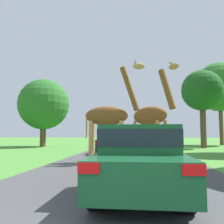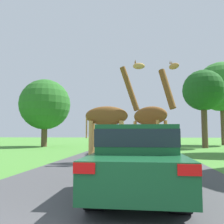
# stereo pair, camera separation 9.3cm
# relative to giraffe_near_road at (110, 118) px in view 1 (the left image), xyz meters

# --- Properties ---
(road) EXTENTS (6.68, 120.00, 0.00)m
(road) POSITION_rel_giraffe_near_road_xyz_m (0.76, 20.59, -2.05)
(road) COLOR #424244
(road) RESTS_ON ground
(giraffe_near_road) EXTENTS (2.82, 0.78, 4.80)m
(giraffe_near_road) POSITION_rel_giraffe_near_road_xyz_m (0.00, 0.00, 0.00)
(giraffe_near_road) COLOR tan
(giraffe_near_road) RESTS_ON ground
(giraffe_companion) EXTENTS (2.45, 2.38, 4.82)m
(giraffe_companion) POSITION_rel_giraffe_near_road_xyz_m (2.01, 1.32, 0.18)
(giraffe_companion) COLOR #B77F3D
(giraffe_companion) RESTS_ON ground
(car_lead_maroon) EXTENTS (1.77, 4.08, 1.49)m
(car_lead_maroon) POSITION_rel_giraffe_near_road_xyz_m (1.34, -5.56, -1.27)
(car_lead_maroon) COLOR #144C28
(car_lead_maroon) RESTS_ON ground
(car_queue_right) EXTENTS (1.75, 4.22, 1.28)m
(car_queue_right) POSITION_rel_giraffe_near_road_xyz_m (2.04, 12.93, -1.36)
(car_queue_right) COLOR gray
(car_queue_right) RESTS_ON ground
(car_queue_left) EXTENTS (1.92, 4.64, 1.48)m
(car_queue_left) POSITION_rel_giraffe_near_road_xyz_m (-0.29, 5.42, -1.27)
(car_queue_left) COLOR black
(car_queue_left) RESTS_ON ground
(car_far_ahead) EXTENTS (1.93, 4.79, 1.32)m
(car_far_ahead) POSITION_rel_giraffe_near_road_xyz_m (-0.62, 17.92, -1.34)
(car_far_ahead) COLOR navy
(car_far_ahead) RESTS_ON ground
(tree_centre_back) EXTENTS (5.17, 5.17, 6.91)m
(tree_centre_back) POSITION_rel_giraffe_near_road_xyz_m (-8.32, 12.35, 2.25)
(tree_centre_back) COLOR brown
(tree_centre_back) RESTS_ON ground
(tree_far_right) EXTENTS (5.73, 5.73, 9.65)m
(tree_far_right) POSITION_rel_giraffe_near_road_xyz_m (10.87, 17.58, 4.70)
(tree_far_right) COLOR brown
(tree_far_right) RESTS_ON ground
(tree_mid_field) EXTENTS (3.83, 3.83, 7.30)m
(tree_mid_field) POSITION_rel_giraffe_near_road_xyz_m (7.35, 11.86, 3.26)
(tree_mid_field) COLOR brown
(tree_mid_field) RESTS_ON ground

